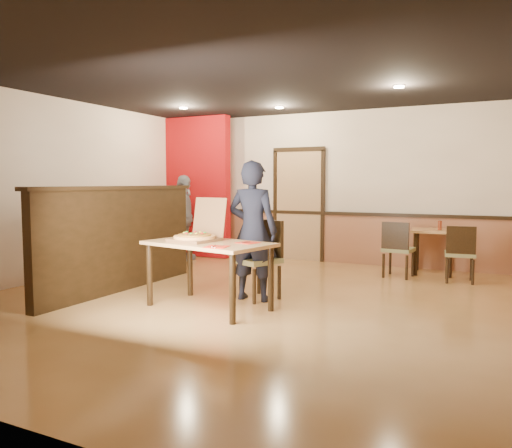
{
  "coord_description": "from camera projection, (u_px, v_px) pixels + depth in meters",
  "views": [
    {
      "loc": [
        2.7,
        -5.49,
        1.49
      ],
      "look_at": [
        -0.01,
        0.0,
        0.98
      ],
      "focal_mm": 35.0,
      "sensor_mm": 36.0,
      "label": 1
    }
  ],
  "objects": [
    {
      "name": "spot_a",
      "position": [
        183.0,
        108.0,
        8.61
      ],
      "size": [
        0.14,
        0.14,
        0.02
      ],
      "primitive_type": "cylinder",
      "color": "beige",
      "rests_on": "ceiling"
    },
    {
      "name": "side_chair_left",
      "position": [
        397.0,
        247.0,
        7.8
      ],
      "size": [
        0.48,
        0.48,
        0.88
      ],
      "rotation": [
        0.0,
        0.0,
        3.05
      ],
      "color": "olive",
      "rests_on": "floor"
    },
    {
      "name": "wainscot_back",
      "position": [
        339.0,
        239.0,
        9.28
      ],
      "size": [
        7.0,
        0.04,
        0.9
      ],
      "primitive_type": "cube",
      "color": "#9A5D3D",
      "rests_on": "floor"
    },
    {
      "name": "wall_left",
      "position": [
        52.0,
        188.0,
        7.65
      ],
      "size": [
        0.0,
        7.0,
        7.0
      ],
      "primitive_type": "plane",
      "rotation": [
        1.57,
        0.0,
        1.57
      ],
      "color": "#FDE7C6",
      "rests_on": "floor"
    },
    {
      "name": "booth_partition",
      "position": [
        120.0,
        238.0,
        6.86
      ],
      "size": [
        0.2,
        3.1,
        1.44
      ],
      "color": "black",
      "rests_on": "floor"
    },
    {
      "name": "diner",
      "position": [
        253.0,
        231.0,
        6.29
      ],
      "size": [
        0.67,
        0.47,
        1.77
      ],
      "primitive_type": "imported",
      "rotation": [
        0.0,
        0.0,
        3.21
      ],
      "color": "black",
      "rests_on": "floor"
    },
    {
      "name": "ceiling",
      "position": [
        257.0,
        73.0,
        5.99
      ],
      "size": [
        7.0,
        7.0,
        0.0
      ],
      "primitive_type": "plane",
      "rotation": [
        3.14,
        0.0,
        0.0
      ],
      "color": "black",
      "rests_on": "wall_back"
    },
    {
      "name": "pizza",
      "position": [
        195.0,
        237.0,
        5.93
      ],
      "size": [
        0.5,
        0.5,
        0.03
      ],
      "primitive_type": "cylinder",
      "rotation": [
        0.0,
        0.0,
        -0.03
      ],
      "color": "#E3A052",
      "rests_on": "pizza_box"
    },
    {
      "name": "napkin_far",
      "position": [
        248.0,
        243.0,
        5.79
      ],
      "size": [
        0.27,
        0.27,
        0.01
      ],
      "rotation": [
        0.0,
        0.0,
        -0.24
      ],
      "color": "red",
      "rests_on": "main_table"
    },
    {
      "name": "side_table",
      "position": [
        433.0,
        240.0,
        8.14
      ],
      "size": [
        0.75,
        0.75,
        0.73
      ],
      "rotation": [
        0.0,
        0.0,
        0.1
      ],
      "color": "tan",
      "rests_on": "floor"
    },
    {
      "name": "main_table",
      "position": [
        209.0,
        251.0,
        5.88
      ],
      "size": [
        1.62,
        1.12,
        0.79
      ],
      "rotation": [
        0.0,
        0.0,
        -0.2
      ],
      "color": "tan",
      "rests_on": "floor"
    },
    {
      "name": "wall_back",
      "position": [
        340.0,
        187.0,
        9.23
      ],
      "size": [
        7.0,
        0.0,
        7.0
      ],
      "primitive_type": "plane",
      "rotation": [
        1.57,
        0.0,
        0.0
      ],
      "color": "#FDE7C6",
      "rests_on": "floor"
    },
    {
      "name": "chair_rail_back",
      "position": [
        339.0,
        213.0,
        9.23
      ],
      "size": [
        7.0,
        0.06,
        0.06
      ],
      "primitive_type": "cube",
      "color": "black",
      "rests_on": "wall_back"
    },
    {
      "name": "red_accent_panel",
      "position": [
        194.0,
        187.0,
        10.06
      ],
      "size": [
        1.6,
        0.2,
        2.78
      ],
      "primitive_type": "cube",
      "color": "#9D0B0D",
      "rests_on": "floor"
    },
    {
      "name": "side_chair_right",
      "position": [
        460.0,
        252.0,
        7.4
      ],
      "size": [
        0.47,
        0.47,
        0.86
      ],
      "rotation": [
        0.0,
        0.0,
        3.25
      ],
      "color": "olive",
      "rests_on": "floor"
    },
    {
      "name": "spot_c",
      "position": [
        399.0,
        87.0,
        6.71
      ],
      "size": [
        0.14,
        0.14,
        0.02
      ],
      "primitive_type": "cylinder",
      "color": "beige",
      "rests_on": "ceiling"
    },
    {
      "name": "back_door",
      "position": [
        299.0,
        206.0,
        9.58
      ],
      "size": [
        0.9,
        0.06,
        2.1
      ],
      "primitive_type": "cube",
      "color": "tan",
      "rests_on": "wall_back"
    },
    {
      "name": "passerby",
      "position": [
        184.0,
        218.0,
        9.51
      ],
      "size": [
        0.68,
        1.04,
        1.63
      ],
      "primitive_type": "imported",
      "rotation": [
        0.0,
        0.0,
        1.89
      ],
      "color": "gray",
      "rests_on": "floor"
    },
    {
      "name": "spot_b",
      "position": [
        279.0,
        107.0,
        8.58
      ],
      "size": [
        0.14,
        0.14,
        0.02
      ],
      "primitive_type": "cylinder",
      "color": "beige",
      "rests_on": "ceiling"
    },
    {
      "name": "diner_chair",
      "position": [
        261.0,
        256.0,
        6.42
      ],
      "size": [
        0.66,
        0.66,
        1.01
      ],
      "rotation": [
        0.0,
        0.0,
        -0.43
      ],
      "color": "olive",
      "rests_on": "floor"
    },
    {
      "name": "floor",
      "position": [
        257.0,
        302.0,
        6.22
      ],
      "size": [
        7.0,
        7.0,
        0.0
      ],
      "primitive_type": "plane",
      "color": "tan",
      "rests_on": "ground"
    },
    {
      "name": "napkin_near",
      "position": [
        216.0,
        247.0,
        5.42
      ],
      "size": [
        0.27,
        0.27,
        0.01
      ],
      "rotation": [
        0.0,
        0.0,
        0.18
      ],
      "color": "red",
      "rests_on": "main_table"
    },
    {
      "name": "pizza_box",
      "position": [
        197.0,
        235.0,
        5.98
      ],
      "size": [
        0.55,
        0.63,
        0.51
      ],
      "rotation": [
        0.0,
        0.0,
        -0.13
      ],
      "color": "brown",
      "rests_on": "main_table"
    },
    {
      "name": "condiment",
      "position": [
        440.0,
        225.0,
        8.02
      ],
      "size": [
        0.06,
        0.06,
        0.15
      ],
      "primitive_type": "cylinder",
      "color": "maroon",
      "rests_on": "side_table"
    }
  ]
}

